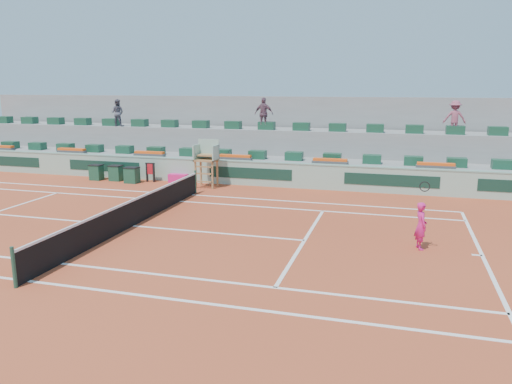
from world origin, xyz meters
TOP-DOWN VIEW (x-y plane):
  - ground at (0.00, 0.00)m, footprint 90.00×90.00m
  - seating_tier_lower at (0.00, 10.70)m, footprint 36.00×4.00m
  - seating_tier_upper at (0.00, 12.30)m, footprint 36.00×2.40m
  - stadium_back_wall at (0.00, 13.90)m, footprint 36.00×0.40m
  - player_bag at (-1.91, 8.15)m, footprint 1.01×0.45m
  - spectator_left at (-7.33, 11.42)m, footprint 0.84×0.68m
  - spectator_mid at (1.88, 11.51)m, footprint 1.06×0.45m
  - spectator_right at (11.91, 11.60)m, footprint 1.13×0.67m
  - court_lines at (0.00, 0.00)m, footprint 23.89×11.09m
  - tennis_net at (0.00, 0.00)m, footprint 0.10×11.97m
  - advertising_hoarding at (0.02, 8.50)m, footprint 36.00×0.34m
  - umpire_chair at (0.00, 7.50)m, footprint 1.10×0.90m
  - seat_row_lower at (0.00, 9.80)m, footprint 32.90×0.60m
  - seat_row_upper at (0.00, 11.70)m, footprint 32.90×0.60m
  - flower_planters at (-1.50, 9.00)m, footprint 26.80×0.36m
  - drink_cooler_a at (-4.22, 7.37)m, footprint 0.71×0.62m
  - drink_cooler_b at (-5.36, 7.69)m, footprint 0.67×0.58m
  - drink_cooler_c at (-6.51, 7.59)m, footprint 0.66×0.57m
  - towel_rack at (-3.40, 7.89)m, footprint 0.54×0.09m
  - tennis_player at (10.06, 0.16)m, footprint 0.51×0.88m

SIDE VIEW (x-z plane):
  - ground at x=0.00m, z-range 0.00..0.00m
  - court_lines at x=0.00m, z-range 0.00..0.01m
  - player_bag at x=-1.91m, z-range 0.00..0.45m
  - drink_cooler_a at x=-4.22m, z-range 0.00..0.84m
  - drink_cooler_c at x=-6.51m, z-range 0.00..0.84m
  - drink_cooler_b at x=-5.36m, z-range 0.00..0.84m
  - tennis_net at x=0.00m, z-range -0.02..1.08m
  - seating_tier_lower at x=0.00m, z-range 0.00..1.20m
  - towel_rack at x=-3.40m, z-range 0.09..1.12m
  - advertising_hoarding at x=0.02m, z-range 0.00..1.26m
  - tennis_player at x=10.06m, z-range -0.37..1.91m
  - seating_tier_upper at x=0.00m, z-range 0.00..2.60m
  - flower_planters at x=-1.50m, z-range 1.19..1.47m
  - seat_row_lower at x=0.00m, z-range 1.20..1.64m
  - umpire_chair at x=0.00m, z-range 0.34..2.74m
  - stadium_back_wall at x=0.00m, z-range 0.00..4.40m
  - seat_row_upper at x=0.00m, z-range 2.60..3.04m
  - spectator_left at x=-7.33m, z-range 2.60..4.23m
  - spectator_right at x=11.91m, z-range 2.60..4.32m
  - spectator_mid at x=1.88m, z-range 2.60..4.40m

